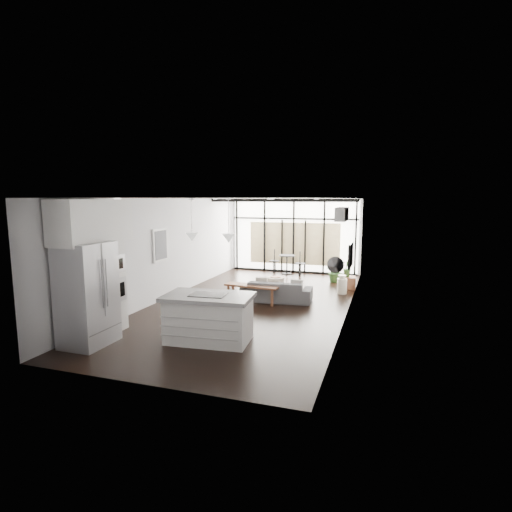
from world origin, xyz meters
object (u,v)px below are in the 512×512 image
Objects in this scene: island at (209,318)px; tv at (351,255)px; sofa at (277,287)px; console_bench at (252,294)px; fridge at (87,294)px; pouf at (275,284)px; milk_can at (342,284)px.

tv reaches higher than island.
tv is at bearing 53.92° from island.
sofa is 1.28× the size of console_bench.
island is at bearing 22.38° from fridge.
tv is (4.48, 4.85, 0.31)m from fridge.
island is 4.70m from tv.
sofa is 3.48× the size of pouf.
island is 3.48m from sofa.
island is at bearing -91.46° from pouf.
fridge is 1.02× the size of sofa.
console_bench is 2.85m from milk_can.
fridge is 3.57× the size of pouf.
fridge reaches higher than island.
tv reaches higher than console_bench.
console_bench is 1.47m from pouf.
console_bench is at bearing -160.15° from tv.
tv is (2.25, -0.54, 1.08)m from pouf.
console_bench is 1.37× the size of tv.
milk_can is at bearing 61.63° from island.
console_bench is (-0.59, -0.37, -0.13)m from sofa.
milk_can reaches higher than console_bench.
sofa is (2.56, 4.32, -0.61)m from fridge.
tv is at bearing -13.53° from pouf.
milk_can is (2.07, 4.87, -0.18)m from island.
pouf is 1.98m from milk_can.
sofa is 2.20m from tv.
console_bench is at bearing 27.72° from sofa.
island is 4.53m from pouf.
tv is (2.37, 3.98, 0.83)m from island.
fridge is at bearing -162.97° from island.
sofa is 2.16m from milk_can.
sofa is at bearing 59.30° from fridge.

